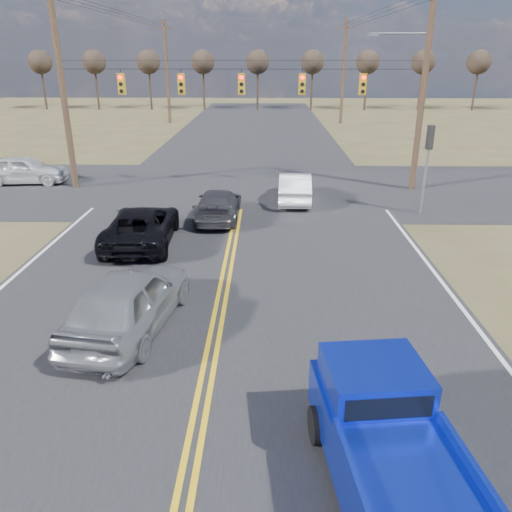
{
  "coord_description": "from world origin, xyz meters",
  "views": [
    {
      "loc": [
        1.28,
        -8.12,
        6.6
      ],
      "look_at": [
        1.01,
        4.57,
        1.5
      ],
      "focal_mm": 35.0,
      "sensor_mm": 36.0,
      "label": 1
    }
  ],
  "objects_px": {
    "white_car_queue": "(295,187)",
    "pickup_truck": "(393,457)",
    "dgrey_car_queue": "(218,205)",
    "black_suv": "(142,226)",
    "cross_car_west": "(24,170)",
    "silver_suv": "(129,300)"
  },
  "relations": [
    {
      "from": "white_car_queue",
      "to": "pickup_truck",
      "type": "bearing_deg",
      "value": 94.34
    },
    {
      "from": "silver_suv",
      "to": "dgrey_car_queue",
      "type": "bearing_deg",
      "value": -89.35
    },
    {
      "from": "black_suv",
      "to": "cross_car_west",
      "type": "xyz_separation_m",
      "value": [
        -8.71,
        9.34,
        0.07
      ]
    },
    {
      "from": "pickup_truck",
      "to": "black_suv",
      "type": "xyz_separation_m",
      "value": [
        -6.64,
        11.66,
        -0.18
      ]
    },
    {
      "from": "black_suv",
      "to": "white_car_queue",
      "type": "distance_m",
      "value": 8.5
    },
    {
      "from": "pickup_truck",
      "to": "silver_suv",
      "type": "bearing_deg",
      "value": 129.54
    },
    {
      "from": "pickup_truck",
      "to": "dgrey_car_queue",
      "type": "distance_m",
      "value": 15.31
    },
    {
      "from": "black_suv",
      "to": "white_car_queue",
      "type": "bearing_deg",
      "value": -137.95
    },
    {
      "from": "pickup_truck",
      "to": "dgrey_car_queue",
      "type": "xyz_separation_m",
      "value": [
        -4.06,
        14.76,
        -0.25
      ]
    },
    {
      "from": "silver_suv",
      "to": "cross_car_west",
      "type": "xyz_separation_m",
      "value": [
        -9.9,
        15.71,
        -0.06
      ]
    },
    {
      "from": "silver_suv",
      "to": "black_suv",
      "type": "relative_size",
      "value": 0.97
    },
    {
      "from": "silver_suv",
      "to": "dgrey_car_queue",
      "type": "distance_m",
      "value": 9.59
    },
    {
      "from": "pickup_truck",
      "to": "dgrey_car_queue",
      "type": "bearing_deg",
      "value": 98.96
    },
    {
      "from": "black_suv",
      "to": "cross_car_west",
      "type": "distance_m",
      "value": 12.77
    },
    {
      "from": "silver_suv",
      "to": "white_car_queue",
      "type": "bearing_deg",
      "value": -102.36
    },
    {
      "from": "silver_suv",
      "to": "cross_car_west",
      "type": "height_order",
      "value": "silver_suv"
    },
    {
      "from": "silver_suv",
      "to": "pickup_truck",
      "type": "bearing_deg",
      "value": 144.97
    },
    {
      "from": "white_car_queue",
      "to": "cross_car_west",
      "type": "bearing_deg",
      "value": -10.41
    },
    {
      "from": "silver_suv",
      "to": "dgrey_car_queue",
      "type": "height_order",
      "value": "silver_suv"
    },
    {
      "from": "cross_car_west",
      "to": "silver_suv",
      "type": "bearing_deg",
      "value": -152.76
    },
    {
      "from": "white_car_queue",
      "to": "cross_car_west",
      "type": "relative_size",
      "value": 0.94
    },
    {
      "from": "pickup_truck",
      "to": "cross_car_west",
      "type": "height_order",
      "value": "pickup_truck"
    }
  ]
}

